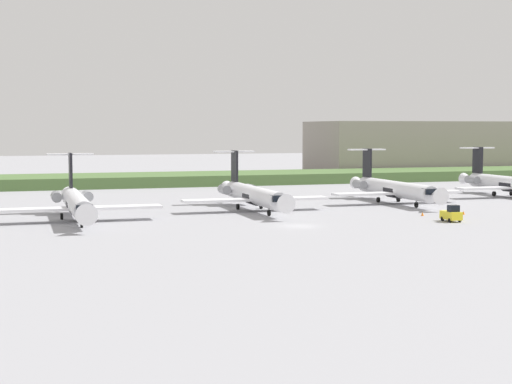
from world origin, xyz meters
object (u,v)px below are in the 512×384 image
object	(u,v)px
regional_jet_fifth	(509,183)
safety_cone_front_marker	(422,214)
regional_jet_second	(76,202)
safety_cone_mid_marker	(443,214)
regional_jet_third	(253,194)
safety_cone_rear_marker	(463,213)
baggage_tug	(451,214)
regional_jet_fourth	(393,188)

from	to	relation	value
regional_jet_fifth	safety_cone_front_marker	xyz separation A→B (m)	(-31.15, -23.73, -2.26)
regional_jet_second	safety_cone_mid_marker	xyz separation A→B (m)	(51.54, -9.30, -2.26)
regional_jet_third	safety_cone_front_marker	bearing A→B (deg)	-34.32
safety_cone_mid_marker	safety_cone_rear_marker	world-z (taller)	same
regional_jet_second	baggage_tug	world-z (taller)	regional_jet_second
regional_jet_third	regional_jet_fifth	distance (m)	53.27
regional_jet_third	regional_jet_fifth	size ratio (longest dim) A/B	1.00
regional_jet_third	baggage_tug	xyz separation A→B (m)	(21.56, -22.02, -1.53)
regional_jet_second	safety_cone_rear_marker	size ratio (longest dim) A/B	56.36
regional_jet_third	safety_cone_front_marker	world-z (taller)	regional_jet_third
regional_jet_fourth	regional_jet_fifth	world-z (taller)	same
safety_cone_front_marker	safety_cone_rear_marker	world-z (taller)	same
regional_jet_fourth	regional_jet_fifth	bearing A→B (deg)	10.54
safety_cone_mid_marker	safety_cone_rear_marker	xyz separation A→B (m)	(3.50, 0.18, 0.00)
regional_jet_third	regional_jet_fourth	size ratio (longest dim) A/B	1.00
regional_jet_fourth	regional_jet_second	bearing A→B (deg)	-169.39
baggage_tug	safety_cone_mid_marker	distance (m)	7.63
regional_jet_second	regional_jet_fourth	bearing A→B (deg)	10.61
regional_jet_second	regional_jet_fifth	xyz separation A→B (m)	(79.58, 14.87, 0.00)
regional_jet_fifth	safety_cone_front_marker	bearing A→B (deg)	-142.70
baggage_tug	safety_cone_rear_marker	size ratio (longest dim) A/B	5.82
regional_jet_fourth	safety_cone_rear_marker	distance (m)	19.32
regional_jet_third	baggage_tug	distance (m)	30.86
regional_jet_second	regional_jet_third	world-z (taller)	same
safety_cone_rear_marker	regional_jet_third	bearing A→B (deg)	152.07
safety_cone_front_marker	safety_cone_rear_marker	xyz separation A→B (m)	(6.62, -0.26, 0.00)
regional_jet_second	safety_cone_rear_marker	xyz separation A→B (m)	(55.04, -9.12, -2.26)
safety_cone_mid_marker	safety_cone_rear_marker	size ratio (longest dim) A/B	1.00
regional_jet_fifth	safety_cone_front_marker	world-z (taller)	regional_jet_fifth
regional_jet_third	baggage_tug	bearing A→B (deg)	-45.60
regional_jet_second	safety_cone_mid_marker	distance (m)	52.42
regional_jet_third	safety_cone_rear_marker	size ratio (longest dim) A/B	56.36
regional_jet_fifth	safety_cone_mid_marker	xyz separation A→B (m)	(-28.04, -24.17, -2.26)
regional_jet_second	safety_cone_mid_marker	size ratio (longest dim) A/B	56.36
regional_jet_second	regional_jet_fourth	distance (m)	54.28
baggage_tug	safety_cone_front_marker	world-z (taller)	baggage_tug
regional_jet_fifth	safety_cone_rear_marker	distance (m)	34.39
baggage_tug	safety_cone_mid_marker	bearing A→B (deg)	67.80
regional_jet_fifth	safety_cone_rear_marker	world-z (taller)	regional_jet_fifth
regional_jet_fifth	safety_cone_front_marker	distance (m)	39.23
baggage_tug	safety_cone_rear_marker	xyz separation A→B (m)	(6.37, 7.21, -0.73)
safety_cone_front_marker	regional_jet_third	bearing A→B (deg)	145.68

